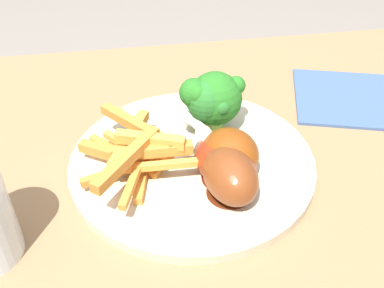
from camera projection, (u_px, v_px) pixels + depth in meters
dining_table at (134, 254)px, 0.57m from camera, size 1.15×0.66×0.73m
dinner_plate at (192, 162)px, 0.52m from camera, size 0.28×0.28×0.01m
broccoli_floret_front at (213, 96)px, 0.53m from camera, size 0.08×0.07×0.08m
broccoli_floret_middle at (209, 100)px, 0.53m from camera, size 0.05×0.06×0.07m
carrot_fries_pile at (136, 151)px, 0.49m from camera, size 0.13×0.16×0.05m
chicken_drumstick_near at (222, 161)px, 0.48m from camera, size 0.09×0.12×0.04m
chicken_drumstick_far at (229, 173)px, 0.46m from camera, size 0.06×0.13×0.05m
chicken_drumstick_extra at (228, 151)px, 0.48m from camera, size 0.08×0.12×0.05m
napkin at (358, 99)px, 0.63m from camera, size 0.20×0.18×0.00m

